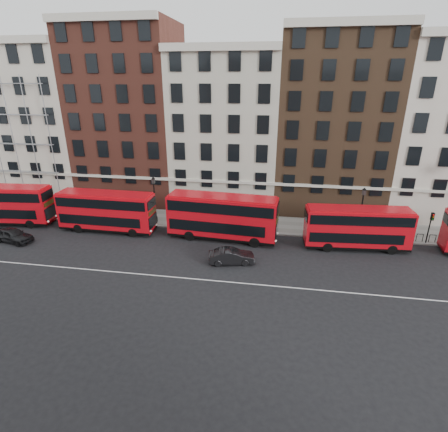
% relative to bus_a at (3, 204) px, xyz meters
% --- Properties ---
extents(ground, '(120.00, 120.00, 0.00)m').
position_rel_bus_a_xyz_m(ground, '(23.63, -6.13, -2.40)').
color(ground, black).
rests_on(ground, ground).
extents(pavement, '(80.00, 5.00, 0.15)m').
position_rel_bus_a_xyz_m(pavement, '(23.63, 4.37, -2.32)').
color(pavement, gray).
rests_on(pavement, ground).
extents(kerb, '(80.00, 0.30, 0.16)m').
position_rel_bus_a_xyz_m(kerb, '(23.63, 1.87, -2.32)').
color(kerb, gray).
rests_on(kerb, ground).
extents(road_centre_line, '(70.00, 0.12, 0.01)m').
position_rel_bus_a_xyz_m(road_centre_line, '(23.63, -8.13, -2.39)').
color(road_centre_line, white).
rests_on(road_centre_line, ground).
extents(building_terrace, '(64.00, 11.95, 22.00)m').
position_rel_bus_a_xyz_m(building_terrace, '(23.32, 11.75, 7.84)').
color(building_terrace, beige).
rests_on(building_terrace, ground).
extents(bus_a, '(10.83, 3.55, 4.47)m').
position_rel_bus_a_xyz_m(bus_a, '(0.00, 0.00, 0.00)').
color(bus_a, red).
rests_on(bus_a, ground).
extents(bus_b, '(10.43, 2.70, 4.36)m').
position_rel_bus_a_xyz_m(bus_b, '(12.37, 0.00, -0.06)').
color(bus_b, red).
rests_on(bus_b, ground).
extents(bus_c, '(11.32, 3.49, 4.69)m').
position_rel_bus_a_xyz_m(bus_c, '(24.98, 0.01, 0.12)').
color(bus_c, red).
rests_on(bus_c, ground).
extents(bus_d, '(10.05, 3.14, 4.16)m').
position_rel_bus_a_xyz_m(bus_d, '(38.20, 0.00, -0.17)').
color(bus_d, red).
rests_on(bus_d, ground).
extents(car_rear, '(4.55, 2.51, 1.46)m').
position_rel_bus_a_xyz_m(car_rear, '(4.08, -4.16, -1.66)').
color(car_rear, black).
rests_on(car_rear, ground).
extents(car_front, '(4.36, 2.29, 1.37)m').
position_rel_bus_a_xyz_m(car_front, '(26.71, -4.95, -1.71)').
color(car_front, black).
rests_on(car_front, ground).
extents(lamp_post_left, '(0.44, 0.44, 5.33)m').
position_rel_bus_a_xyz_m(lamp_post_left, '(16.78, 3.03, 0.68)').
color(lamp_post_left, black).
rests_on(lamp_post_left, pavement).
extents(lamp_post_right, '(0.44, 0.44, 5.33)m').
position_rel_bus_a_xyz_m(lamp_post_right, '(38.97, 2.55, 0.68)').
color(lamp_post_right, black).
rests_on(lamp_post_right, pavement).
extents(traffic_light, '(0.25, 0.45, 3.27)m').
position_rel_bus_a_xyz_m(traffic_light, '(45.50, 1.97, 0.05)').
color(traffic_light, black).
rests_on(traffic_light, pavement).
extents(iron_railings, '(6.60, 0.06, 1.00)m').
position_rel_bus_a_xyz_m(iron_railings, '(23.63, 6.57, -1.75)').
color(iron_railings, black).
rests_on(iron_railings, pavement).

